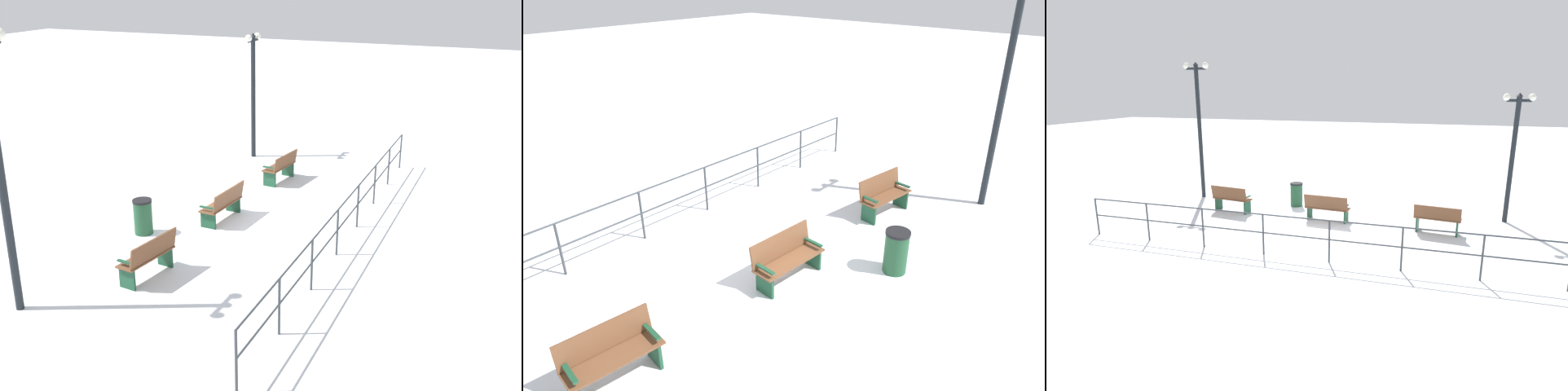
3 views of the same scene
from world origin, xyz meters
The scene contains 7 objects.
ground_plane centered at (0.00, 0.00, 0.00)m, with size 80.00×80.00×0.00m, color white.
bench_nearest centered at (-0.18, -3.49, 0.47)m, with size 0.67×1.42×0.89m.
bench_second centered at (0.04, 0.01, 0.46)m, with size 0.63×1.51×0.90m.
bench_third centered at (0.06, 3.51, 0.50)m, with size 0.68×1.47×0.95m.
lamppost_near centered at (1.67, -5.64, 2.55)m, with size 0.23×0.94×4.16m.
waterfront_railing centered at (-3.24, 0.00, 0.75)m, with size 0.05×12.59×1.13m.
trash_bin centered at (1.48, 1.54, 0.44)m, with size 0.47×0.47×0.88m.
Camera 1 is at (-6.77, 13.63, 6.22)m, focal length 43.67 mm.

